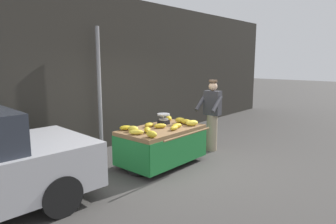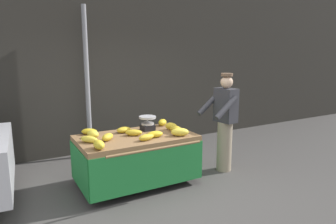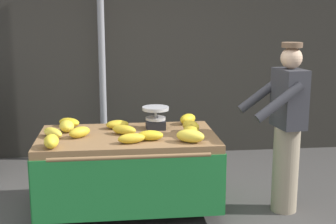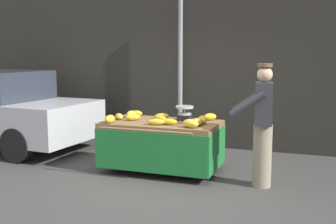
{
  "view_description": "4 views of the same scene",
  "coord_description": "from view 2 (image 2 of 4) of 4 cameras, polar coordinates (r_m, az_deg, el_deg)",
  "views": [
    {
      "loc": [
        -4.88,
        -3.51,
        2.18
      ],
      "look_at": [
        -0.28,
        0.48,
        1.14
      ],
      "focal_mm": 32.39,
      "sensor_mm": 36.0,
      "label": 1
    },
    {
      "loc": [
        -2.14,
        -3.62,
        2.05
      ],
      "look_at": [
        0.15,
        0.46,
        1.14
      ],
      "focal_mm": 32.68,
      "sensor_mm": 36.0,
      "label": 2
    },
    {
      "loc": [
        -0.46,
        -4.0,
        2.0
      ],
      "look_at": [
        0.07,
        0.56,
        1.02
      ],
      "focal_mm": 50.49,
      "sensor_mm": 36.0,
      "label": 3
    },
    {
      "loc": [
        1.96,
        -5.35,
        1.85
      ],
      "look_at": [
        -0.22,
        0.58,
        0.95
      ],
      "focal_mm": 44.43,
      "sensor_mm": 36.0,
      "label": 4
    }
  ],
  "objects": [
    {
      "name": "ground_plane",
      "position": [
        4.68,
        1.17,
        -15.01
      ],
      "size": [
        60.0,
        60.0,
        0.0
      ],
      "primitive_type": "plane",
      "color": "#423F3D"
    },
    {
      "name": "back_wall",
      "position": [
        6.62,
        -10.61,
        9.25
      ],
      "size": [
        16.0,
        0.24,
        3.75
      ],
      "primitive_type": "cube",
      "color": "#2D2B26",
      "rests_on": "ground"
    },
    {
      "name": "street_pole",
      "position": [
        6.15,
        -14.82,
        5.18
      ],
      "size": [
        0.09,
        0.09,
        2.94
      ],
      "primitive_type": "cylinder",
      "color": "gray",
      "rests_on": "ground"
    },
    {
      "name": "banana_cart",
      "position": [
        4.82,
        -5.94,
        -6.82
      ],
      "size": [
        1.79,
        1.23,
        0.79
      ],
      "color": "olive",
      "rests_on": "ground"
    },
    {
      "name": "weighing_scale",
      "position": [
        5.04,
        -3.84,
        -2.09
      ],
      "size": [
        0.28,
        0.28,
        0.24
      ],
      "color": "black",
      "rests_on": "banana_cart"
    },
    {
      "name": "banana_bunch_0",
      "position": [
        4.7,
        2.23,
        -3.76
      ],
      "size": [
        0.31,
        0.26,
        0.12
      ],
      "primitive_type": "ellipsoid",
      "rotation": [
        0.0,
        0.0,
        1.09
      ],
      "color": "yellow",
      "rests_on": "banana_cart"
    },
    {
      "name": "banana_bunch_1",
      "position": [
        4.17,
        -12.76,
        -5.96
      ],
      "size": [
        0.14,
        0.24,
        0.12
      ],
      "primitive_type": "ellipsoid",
      "rotation": [
        0.0,
        0.0,
        0.04
      ],
      "color": "yellow",
      "rests_on": "banana_cart"
    },
    {
      "name": "banana_bunch_2",
      "position": [
        5.37,
        -1.04,
        -1.95
      ],
      "size": [
        0.25,
        0.25,
        0.11
      ],
      "primitive_type": "ellipsoid",
      "rotation": [
        0.0,
        0.0,
        2.38
      ],
      "color": "gold",
      "rests_on": "banana_cart"
    },
    {
      "name": "banana_bunch_3",
      "position": [
        4.95,
        -8.25,
        -3.3
      ],
      "size": [
        0.26,
        0.18,
        0.09
      ],
      "primitive_type": "ellipsoid",
      "rotation": [
        0.0,
        0.0,
        1.7
      ],
      "color": "gold",
      "rests_on": "banana_cart"
    },
    {
      "name": "banana_bunch_4",
      "position": [
        4.94,
        -14.45,
        -3.55
      ],
      "size": [
        0.29,
        0.27,
        0.09
      ],
      "primitive_type": "ellipsoid",
      "rotation": [
        0.0,
        0.0,
        0.91
      ],
      "color": "gold",
      "rests_on": "banana_cart"
    },
    {
      "name": "banana_bunch_5",
      "position": [
        5.05,
        0.63,
        -2.71
      ],
      "size": [
        0.22,
        0.26,
        0.12
      ],
      "primitive_type": "ellipsoid",
      "rotation": [
        0.0,
        0.0,
        0.51
      ],
      "color": "gold",
      "rests_on": "banana_cart"
    },
    {
      "name": "banana_bunch_6",
      "position": [
        4.73,
        -13.83,
        -4.02
      ],
      "size": [
        0.19,
        0.26,
        0.12
      ],
      "primitive_type": "ellipsoid",
      "rotation": [
        0.0,
        0.0,
        0.17
      ],
      "color": "yellow",
      "rests_on": "banana_cart"
    },
    {
      "name": "banana_bunch_7",
      "position": [
        4.51,
        -14.5,
        -4.95
      ],
      "size": [
        0.26,
        0.3,
        0.09
      ],
      "primitive_type": "ellipsoid",
      "rotation": [
        0.0,
        0.0,
        0.65
      ],
      "color": "yellow",
      "rests_on": "banana_cart"
    },
    {
      "name": "banana_bunch_8",
      "position": [
        4.88,
        1.45,
        -3.25
      ],
      "size": [
        0.15,
        0.28,
        0.12
      ],
      "primitive_type": "ellipsoid",
      "rotation": [
        0.0,
        0.0,
        0.01
      ],
      "color": "gold",
      "rests_on": "banana_cart"
    },
    {
      "name": "banana_bunch_9",
      "position": [
        4.54,
        -11.21,
        -4.6
      ],
      "size": [
        0.26,
        0.25,
        0.11
      ],
      "primitive_type": "ellipsoid",
      "rotation": [
        0.0,
        0.0,
        2.32
      ],
      "color": "gold",
      "rests_on": "banana_cart"
    },
    {
      "name": "banana_bunch_10",
      "position": [
        4.48,
        -4.05,
        -4.71
      ],
      "size": [
        0.28,
        0.17,
        0.09
      ],
      "primitive_type": "ellipsoid",
      "rotation": [
        0.0,
        0.0,
        1.78
      ],
      "color": "gold",
      "rests_on": "banana_cart"
    },
    {
      "name": "banana_bunch_11",
      "position": [
        4.75,
        -6.42,
        -3.84
      ],
      "size": [
        0.29,
        0.25,
        0.1
      ],
      "primitive_type": "ellipsoid",
      "rotation": [
        0.0,
        0.0,
        0.99
      ],
      "color": "gold",
      "rests_on": "banana_cart"
    },
    {
      "name": "banana_bunch_12",
      "position": [
        4.63,
        -2.43,
        -4.16
      ],
      "size": [
        0.26,
        0.16,
        0.1
      ],
      "primitive_type": "ellipsoid",
      "rotation": [
        0.0,
        0.0,
        1.45
      ],
      "color": "gold",
      "rests_on": "banana_cart"
    },
    {
      "name": "vendor_person",
      "position": [
        5.36,
        10.52,
        -1.89
      ],
      "size": [
        0.62,
        0.56,
        1.71
      ],
      "color": "gray",
      "rests_on": "ground"
    }
  ]
}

